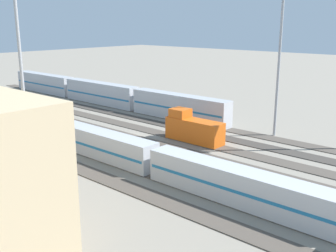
% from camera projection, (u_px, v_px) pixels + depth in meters
% --- Properties ---
extents(ground_plane, '(400.00, 400.00, 0.00)m').
position_uv_depth(ground_plane, '(132.00, 137.00, 68.00)').
color(ground_plane, gray).
extents(track_bed_0, '(140.00, 2.80, 0.12)m').
position_uv_depth(track_bed_0, '(187.00, 121.00, 78.84)').
color(track_bed_0, '#4C443D').
rests_on(track_bed_0, ground_plane).
extents(track_bed_1, '(140.00, 2.80, 0.12)m').
position_uv_depth(track_bed_1, '(171.00, 126.00, 75.22)').
color(track_bed_1, '#3D3833').
rests_on(track_bed_1, ground_plane).
extents(track_bed_2, '(140.00, 2.80, 0.12)m').
position_uv_depth(track_bed_2, '(152.00, 131.00, 71.60)').
color(track_bed_2, '#4C443D').
rests_on(track_bed_2, ground_plane).
extents(track_bed_3, '(140.00, 2.80, 0.12)m').
position_uv_depth(track_bed_3, '(132.00, 137.00, 67.98)').
color(track_bed_3, '#4C443D').
rests_on(track_bed_3, ground_plane).
extents(track_bed_4, '(140.00, 2.80, 0.12)m').
position_uv_depth(track_bed_4, '(109.00, 144.00, 64.37)').
color(track_bed_4, '#4C443D').
rests_on(track_bed_4, ground_plane).
extents(track_bed_5, '(140.00, 2.80, 0.12)m').
position_uv_depth(track_bed_5, '(84.00, 151.00, 60.75)').
color(track_bed_5, '#4C443D').
rests_on(track_bed_5, ground_plane).
extents(track_bed_6, '(140.00, 2.80, 0.12)m').
position_uv_depth(track_bed_6, '(55.00, 159.00, 57.13)').
color(track_bed_6, '#4C443D').
rests_on(track_bed_6, ground_plane).
extents(train_on_track_0, '(71.40, 3.06, 5.00)m').
position_uv_depth(train_on_track_0, '(101.00, 93.00, 95.11)').
color(train_on_track_0, '#B7BABF').
rests_on(train_on_track_0, ground_plane).
extents(train_on_track_5, '(119.80, 3.06, 3.80)m').
position_uv_depth(train_on_track_5, '(95.00, 142.00, 58.44)').
color(train_on_track_5, '#B7BABF').
rests_on(train_on_track_5, ground_plane).
extents(train_on_track_2, '(10.00, 3.00, 5.00)m').
position_uv_depth(train_on_track_2, '(193.00, 129.00, 65.15)').
color(train_on_track_2, '#D85914').
rests_on(train_on_track_2, ground_plane).
extents(light_mast_1, '(2.80, 0.70, 31.00)m').
position_uv_depth(light_mast_1, '(17.00, 18.00, 51.85)').
color(light_mast_1, '#9EA0A5').
rests_on(light_mast_1, ground_plane).
extents(light_mast_2, '(2.80, 0.70, 26.12)m').
position_uv_depth(light_mast_2, '(281.00, 36.00, 65.10)').
color(light_mast_2, '#9EA0A5').
rests_on(light_mast_2, ground_plane).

